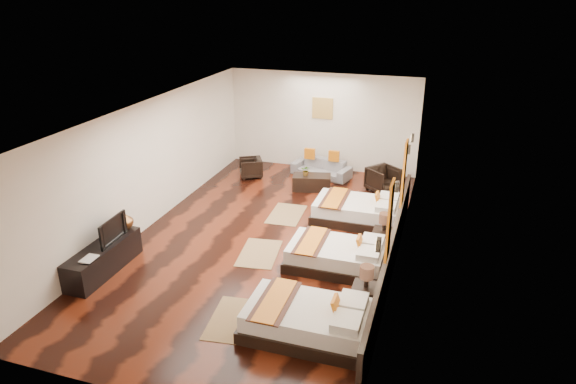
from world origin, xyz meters
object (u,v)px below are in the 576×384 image
(armchair_right, at_px, (383,180))
(coffee_table, at_px, (312,182))
(bed_mid, at_px, (338,255))
(nightstand_b, at_px, (383,238))
(sofa, at_px, (321,168))
(tv_console, at_px, (104,258))
(tv, at_px, (109,229))
(bed_far, at_px, (358,211))
(figurine, at_px, (124,220))
(nightstand_a, at_px, (365,296))
(armchair_left, at_px, (251,168))
(bed_near, at_px, (308,320))
(book, at_px, (83,258))
(table_plant, at_px, (306,171))

(armchair_right, distance_m, coffee_table, 1.88)
(bed_mid, distance_m, nightstand_b, 1.16)
(bed_mid, height_order, sofa, bed_mid)
(tv_console, distance_m, tv, 0.57)
(bed_far, relative_size, tv, 2.35)
(nightstand_b, xyz_separation_m, figurine, (-4.94, -1.63, 0.44))
(sofa, relative_size, armchair_right, 2.29)
(armchair_right, bearing_deg, tv_console, -179.71)
(bed_far, relative_size, nightstand_a, 2.27)
(tv, distance_m, armchair_right, 7.02)
(figurine, height_order, armchair_left, figurine)
(figurine, xyz_separation_m, armchair_left, (0.80, 4.82, -0.46))
(bed_near, relative_size, armchair_right, 2.69)
(bed_near, height_order, figurine, figurine)
(bed_near, relative_size, book, 6.25)
(bed_far, relative_size, figurine, 5.17)
(figurine, height_order, table_plant, figurine)
(bed_near, distance_m, coffee_table, 6.00)
(book, relative_size, armchair_left, 0.51)
(nightstand_b, bearing_deg, bed_far, 120.50)
(bed_near, bearing_deg, sofa, 102.47)
(tv, bearing_deg, armchair_left, -10.53)
(nightstand_b, bearing_deg, sofa, 120.43)
(nightstand_b, bearing_deg, tv_console, -154.26)
(book, bearing_deg, armchair_right, 53.81)
(armchair_right, bearing_deg, bed_mid, -145.35)
(table_plant, bearing_deg, book, -114.15)
(bed_far, relative_size, book, 6.30)
(book, bearing_deg, bed_near, -1.40)
(armchair_left, bearing_deg, tv_console, -36.65)
(tv, bearing_deg, book, 173.52)
(bed_near, relative_size, tv, 2.33)
(nightstand_b, distance_m, armchair_right, 3.29)
(nightstand_b, relative_size, sofa, 0.51)
(bed_far, xyz_separation_m, book, (-4.19, -4.17, 0.31))
(armchair_left, bearing_deg, bed_mid, 11.39)
(armchair_left, bearing_deg, nightstand_a, 9.32)
(bed_near, xyz_separation_m, table_plant, (-1.66, 5.75, 0.28))
(bed_far, xyz_separation_m, table_plant, (-1.66, 1.48, 0.28))
(bed_near, bearing_deg, tv, 168.58)
(nightstand_a, xyz_separation_m, armchair_right, (-0.44, 5.41, 0.03))
(nightstand_a, xyz_separation_m, coffee_table, (-2.27, 4.97, -0.11))
(bed_mid, xyz_separation_m, armchair_left, (-3.40, 4.06, 0.03))
(bed_far, distance_m, coffee_table, 2.16)
(nightstand_a, xyz_separation_m, sofa, (-2.27, 6.02, -0.06))
(tv, xyz_separation_m, figurine, (-0.05, 0.53, -0.05))
(armchair_left, bearing_deg, bed_far, 32.13)
(bed_near, relative_size, nightstand_a, 2.25)
(bed_far, distance_m, tv_console, 5.57)
(tv_console, xyz_separation_m, table_plant, (2.53, 5.14, 0.26))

